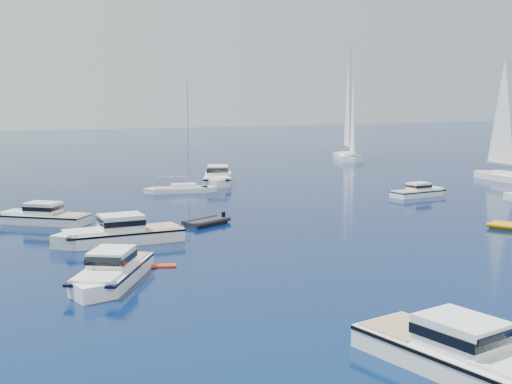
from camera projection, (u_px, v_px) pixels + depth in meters
motor_cruiser_near at (464, 373)px, 24.73m from camera, size 4.34×10.06×2.56m
motor_cruiser_left at (111, 283)px, 36.90m from camera, size 7.08×8.78×2.30m
motor_cruiser_centre at (119, 243)px, 47.06m from camera, size 9.69×3.25×2.52m
motor_cruiser_far_r at (419, 196)px, 69.57m from camera, size 7.00×2.48×1.81m
motor_cruiser_far_l at (42, 223)px, 54.37m from camera, size 7.97×7.40×2.19m
motor_cruiser_distant at (218, 184)px, 79.95m from camera, size 7.24×10.62×2.69m
sailboat_centre at (181, 193)px, 72.29m from camera, size 8.49×3.91×12.08m
sailboat_sails_r at (505, 180)px, 82.95m from camera, size 4.09×11.71×16.87m
sailboat_sails_far at (348, 160)px, 111.32m from camera, size 8.46×13.21×19.08m
tender_grey_far at (206, 224)px, 53.95m from camera, size 4.57×3.60×0.95m
kayak_orange at (150, 267)px, 40.26m from camera, size 3.02×1.52×0.30m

